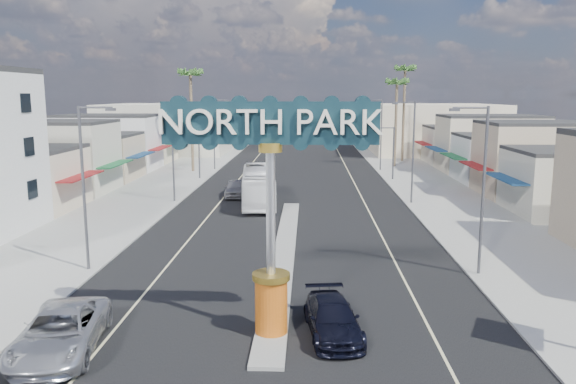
# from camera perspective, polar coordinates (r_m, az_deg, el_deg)

# --- Properties ---
(ground) EXTENTS (160.00, 160.00, 0.00)m
(ground) POSITION_cam_1_polar(r_m,az_deg,el_deg) (50.16, 0.40, -1.12)
(ground) COLOR gray
(ground) RESTS_ON ground
(road) EXTENTS (20.00, 120.00, 0.01)m
(road) POSITION_cam_1_polar(r_m,az_deg,el_deg) (50.16, 0.40, -1.12)
(road) COLOR black
(road) RESTS_ON ground
(median_island) EXTENTS (1.30, 30.00, 0.16)m
(median_island) POSITION_cam_1_polar(r_m,az_deg,el_deg) (34.58, -0.39, -6.05)
(median_island) COLOR gray
(median_island) RESTS_ON ground
(sidewalk_left) EXTENTS (8.00, 120.00, 0.12)m
(sidewalk_left) POSITION_cam_1_polar(r_m,az_deg,el_deg) (52.45, -15.07, -0.91)
(sidewalk_left) COLOR gray
(sidewalk_left) RESTS_ON ground
(sidewalk_right) EXTENTS (8.00, 120.00, 0.12)m
(sidewalk_right) POSITION_cam_1_polar(r_m,az_deg,el_deg) (51.68, 16.12, -1.12)
(sidewalk_right) COLOR gray
(sidewalk_right) RESTS_ON ground
(storefront_row_left) EXTENTS (12.00, 42.00, 6.00)m
(storefront_row_left) POSITION_cam_1_polar(r_m,az_deg,el_deg) (67.54, -20.09, 3.69)
(storefront_row_left) COLOR beige
(storefront_row_left) RESTS_ON ground
(storefront_row_right) EXTENTS (12.00, 42.00, 6.00)m
(storefront_row_right) POSITION_cam_1_polar(r_m,az_deg,el_deg) (66.50, 21.95, 3.49)
(storefront_row_right) COLOR #B7B29E
(storefront_row_right) RESTS_ON ground
(backdrop_far_left) EXTENTS (20.00, 20.00, 8.00)m
(backdrop_far_left) POSITION_cam_1_polar(r_m,az_deg,el_deg) (97.25, -11.94, 6.38)
(backdrop_far_left) COLOR #B7B29E
(backdrop_far_left) RESTS_ON ground
(backdrop_far_right) EXTENTS (20.00, 20.00, 8.00)m
(backdrop_far_right) POSITION_cam_1_polar(r_m,az_deg,el_deg) (96.59, 14.46, 6.26)
(backdrop_far_right) COLOR beige
(backdrop_far_right) RESTS_ON ground
(gateway_sign) EXTENTS (8.20, 1.50, 9.15)m
(gateway_sign) POSITION_cam_1_polar(r_m,az_deg,el_deg) (21.56, -1.78, 0.15)
(gateway_sign) COLOR #BC560E
(gateway_sign) RESTS_ON median_island
(traffic_signal_left) EXTENTS (5.09, 0.45, 6.00)m
(traffic_signal_left) POSITION_cam_1_polar(r_m,az_deg,el_deg) (64.32, -7.46, 5.07)
(traffic_signal_left) COLOR #47474C
(traffic_signal_left) RESTS_ON ground
(traffic_signal_right) EXTENTS (5.09, 0.45, 6.00)m
(traffic_signal_right) POSITION_cam_1_polar(r_m,az_deg,el_deg) (63.90, 9.08, 5.00)
(traffic_signal_right) COLOR #47474C
(traffic_signal_right) RESTS_ON ground
(streetlight_l_near) EXTENTS (2.03, 0.22, 9.00)m
(streetlight_l_near) POSITION_cam_1_polar(r_m,az_deg,el_deg) (31.86, -19.83, 1.17)
(streetlight_l_near) COLOR #47474C
(streetlight_l_near) RESTS_ON ground
(streetlight_l_mid) EXTENTS (2.03, 0.22, 9.00)m
(streetlight_l_mid) POSITION_cam_1_polar(r_m,az_deg,el_deg) (50.83, -11.47, 4.60)
(streetlight_l_mid) COLOR #47474C
(streetlight_l_mid) RESTS_ON ground
(streetlight_l_far) EXTENTS (2.03, 0.22, 9.00)m
(streetlight_l_far) POSITION_cam_1_polar(r_m,az_deg,el_deg) (72.34, -7.41, 6.22)
(streetlight_l_far) COLOR #47474C
(streetlight_l_far) RESTS_ON ground
(streetlight_r_near) EXTENTS (2.03, 0.22, 9.00)m
(streetlight_r_near) POSITION_cam_1_polar(r_m,az_deg,el_deg) (30.90, 18.98, 0.96)
(streetlight_r_near) COLOR #47474C
(streetlight_r_near) RESTS_ON ground
(streetlight_r_mid) EXTENTS (2.03, 0.22, 9.00)m
(streetlight_r_mid) POSITION_cam_1_polar(r_m,az_deg,el_deg) (50.23, 12.43, 4.50)
(streetlight_r_mid) COLOR #47474C
(streetlight_r_mid) RESTS_ON ground
(streetlight_r_far) EXTENTS (2.03, 0.22, 9.00)m
(streetlight_r_far) POSITION_cam_1_polar(r_m,az_deg,el_deg) (71.92, 9.32, 6.15)
(streetlight_r_far) COLOR #47474C
(streetlight_r_far) RESTS_ON ground
(palm_left_far) EXTENTS (2.60, 2.60, 13.10)m
(palm_left_far) POSITION_cam_1_polar(r_m,az_deg,el_deg) (70.74, -9.88, 11.29)
(palm_left_far) COLOR brown
(palm_left_far) RESTS_ON ground
(palm_right_mid) EXTENTS (2.60, 2.60, 12.10)m
(palm_right_mid) POSITION_cam_1_polar(r_m,az_deg,el_deg) (76.11, 11.01, 10.47)
(palm_right_mid) COLOR brown
(palm_right_mid) RESTS_ON ground
(palm_right_far) EXTENTS (2.60, 2.60, 14.10)m
(palm_right_far) POSITION_cam_1_polar(r_m,az_deg,el_deg) (82.39, 11.81, 11.63)
(palm_right_far) COLOR brown
(palm_right_far) RESTS_ON ground
(suv_left) EXTENTS (3.53, 6.29, 1.66)m
(suv_left) POSITION_cam_1_polar(r_m,az_deg,el_deg) (23.23, -22.10, -12.98)
(suv_left) COLOR silver
(suv_left) RESTS_ON ground
(suv_right) EXTENTS (2.57, 5.05, 1.41)m
(suv_right) POSITION_cam_1_polar(r_m,az_deg,el_deg) (23.15, 4.56, -12.67)
(suv_right) COLOR black
(suv_right) RESTS_ON ground
(car_parked_left) EXTENTS (2.37, 4.96, 1.63)m
(car_parked_left) POSITION_cam_1_polar(r_m,az_deg,el_deg) (53.28, -5.43, 0.38)
(car_parked_left) COLOR slate
(car_parked_left) RESTS_ON ground
(city_bus) EXTENTS (3.81, 11.77, 3.22)m
(city_bus) POSITION_cam_1_polar(r_m,az_deg,el_deg) (49.63, -3.02, 0.63)
(city_bus) COLOR white
(city_bus) RESTS_ON ground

